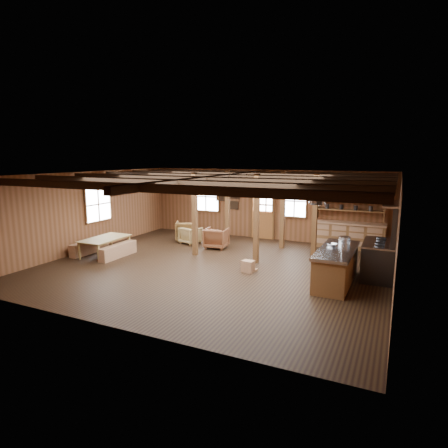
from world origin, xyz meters
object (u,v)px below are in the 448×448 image
at_px(dining_table, 106,247).
at_px(armchair_c, 191,235).
at_px(commercial_range, 381,254).
at_px(armchair_b, 216,238).
at_px(kitchen_island, 336,266).
at_px(armchair_a, 187,231).

bearing_deg(dining_table, armchair_c, -33.20).
relative_size(commercial_range, armchair_b, 2.58).
distance_m(kitchen_island, commercial_range, 1.46).
xyz_separation_m(kitchen_island, commercial_range, (1.05, 1.01, 0.19)).
bearing_deg(commercial_range, armchair_a, 166.55).
height_order(kitchen_island, armchair_c, kitchen_island).
relative_size(dining_table, armchair_b, 2.12).
height_order(kitchen_island, commercial_range, commercial_range).
relative_size(commercial_range, armchair_c, 2.96).
relative_size(kitchen_island, armchair_a, 2.94).
height_order(dining_table, armchair_b, armchair_b).
bearing_deg(dining_table, armchair_b, -50.74).
bearing_deg(armchair_a, dining_table, 41.18).
xyz_separation_m(commercial_range, armchair_a, (-7.25, 1.73, -0.28)).
bearing_deg(kitchen_island, armchair_b, 155.99).
distance_m(dining_table, armchair_c, 3.25).
bearing_deg(armchair_c, dining_table, 75.37).
bearing_deg(kitchen_island, dining_table, -175.90).
relative_size(kitchen_island, dining_table, 1.46).
relative_size(commercial_range, dining_table, 1.22).
relative_size(kitchen_island, armchair_c, 3.54).
height_order(kitchen_island, armchair_b, kitchen_island).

